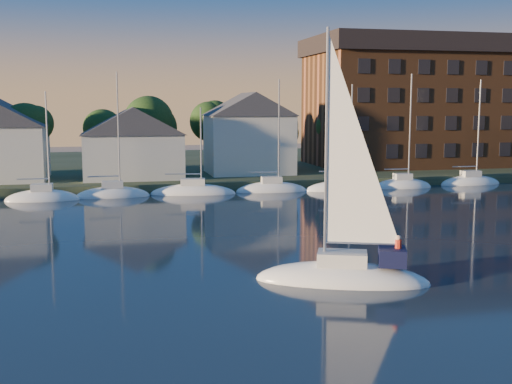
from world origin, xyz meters
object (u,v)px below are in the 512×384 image
object	(u,v)px
condo_block	(422,101)
hero_sailboat	(345,271)
clubhouse_east	(249,132)
clubhouse_centre	(133,142)

from	to	relation	value
condo_block	hero_sailboat	world-z (taller)	condo_block
clubhouse_east	condo_block	size ratio (longest dim) A/B	0.34
clubhouse_centre	condo_block	distance (m)	41.05
clubhouse_centre	condo_block	bearing A→B (deg)	11.24
clubhouse_centre	hero_sailboat	world-z (taller)	hero_sailboat
clubhouse_east	clubhouse_centre	bearing A→B (deg)	-171.87
clubhouse_east	condo_block	bearing A→B (deg)	12.89
clubhouse_centre	hero_sailboat	size ratio (longest dim) A/B	0.80
condo_block	clubhouse_centre	bearing A→B (deg)	-168.76
clubhouse_centre	condo_block	size ratio (longest dim) A/B	0.37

